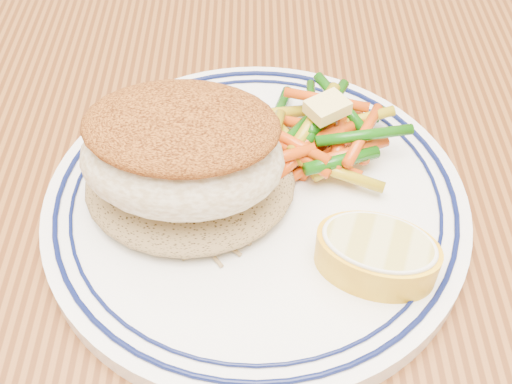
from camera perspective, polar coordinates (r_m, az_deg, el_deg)
The scene contains 7 objects.
dining_table at distance 0.47m, azimuth -5.76°, elevation -9.53°, with size 1.50×0.90×0.75m.
plate at distance 0.38m, azimuth 0.00°, elevation -1.06°, with size 0.25×0.25×0.02m.
rice_pilaf at distance 0.37m, azimuth -5.89°, elevation 1.19°, with size 0.12×0.11×0.02m, color olive.
fish_fillet at distance 0.34m, azimuth -6.61°, elevation 3.71°, with size 0.12×0.09×0.05m.
vegetable_pile at distance 0.39m, azimuth 5.46°, elevation 4.99°, with size 0.12×0.09×0.03m.
butter_pat at distance 0.38m, azimuth 6.36°, elevation 7.49°, with size 0.02×0.02×0.01m, color #FDE67B.
lemon_wedge at distance 0.34m, azimuth 10.69°, elevation -5.41°, with size 0.07×0.07×0.03m.
Camera 1 is at (0.05, -0.24, 1.05)m, focal length 45.00 mm.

